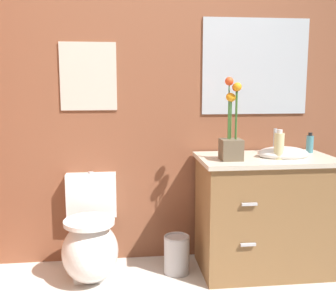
{
  "coord_description": "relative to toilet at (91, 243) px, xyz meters",
  "views": [
    {
      "loc": [
        -0.34,
        -1.59,
        1.34
      ],
      "look_at": [
        -0.02,
        1.08,
        0.91
      ],
      "focal_mm": 44.2,
      "sensor_mm": 36.0,
      "label": 1
    }
  ],
  "objects": [
    {
      "name": "wall_back",
      "position": [
        0.75,
        0.3,
        1.01
      ],
      "size": [
        4.0,
        0.05,
        2.5
      ],
      "primitive_type": "cube",
      "color": "brown",
      "rests_on": "ground_plane"
    },
    {
      "name": "flower_vase",
      "position": [
        0.95,
        -0.11,
        0.75
      ],
      "size": [
        0.14,
        0.14,
        0.55
      ],
      "color": "brown",
      "rests_on": "vanity_cabinet"
    },
    {
      "name": "lotion_bottle",
      "position": [
        1.28,
        -0.11,
        0.67
      ],
      "size": [
        0.07,
        0.07,
        0.2
      ],
      "color": "beige",
      "rests_on": "vanity_cabinet"
    },
    {
      "name": "vanity_cabinet",
      "position": [
        1.23,
        -0.03,
        0.18
      ],
      "size": [
        0.94,
        0.56,
        1.0
      ],
      "color": "brown",
      "rests_on": "ground_plane"
    },
    {
      "name": "wall_poster",
      "position": [
        0.0,
        0.27,
        1.13
      ],
      "size": [
        0.4,
        0.01,
        0.48
      ],
      "primitive_type": "cube",
      "color": "beige"
    },
    {
      "name": "toilet",
      "position": [
        0.0,
        0.0,
        0.0
      ],
      "size": [
        0.38,
        0.59,
        0.69
      ],
      "color": "white",
      "rests_on": "ground_plane"
    },
    {
      "name": "soap_bottle",
      "position": [
        1.6,
        0.1,
        0.65
      ],
      "size": [
        0.05,
        0.05,
        0.15
      ],
      "color": "teal",
      "rests_on": "vanity_cabinet"
    },
    {
      "name": "wall_mirror",
      "position": [
        1.22,
        0.27,
        1.21
      ],
      "size": [
        0.8,
        0.01,
        0.7
      ],
      "primitive_type": "cube",
      "color": "#B2BCC6"
    },
    {
      "name": "trash_bin",
      "position": [
        0.6,
        -0.02,
        -0.11
      ],
      "size": [
        0.18,
        0.18,
        0.27
      ],
      "color": "#B7B7BC",
      "rests_on": "ground_plane"
    }
  ]
}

